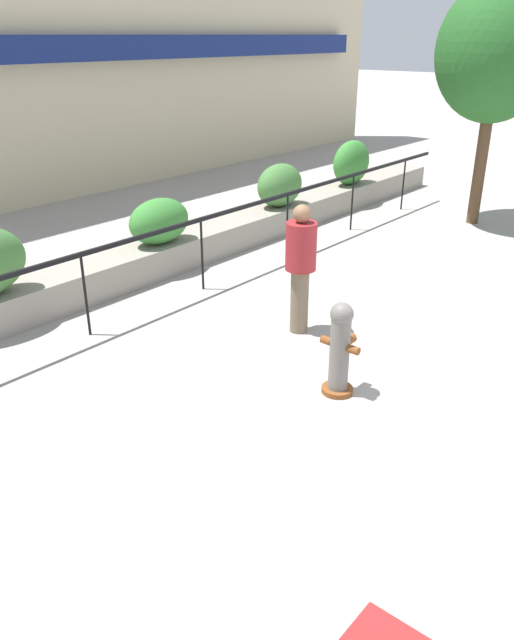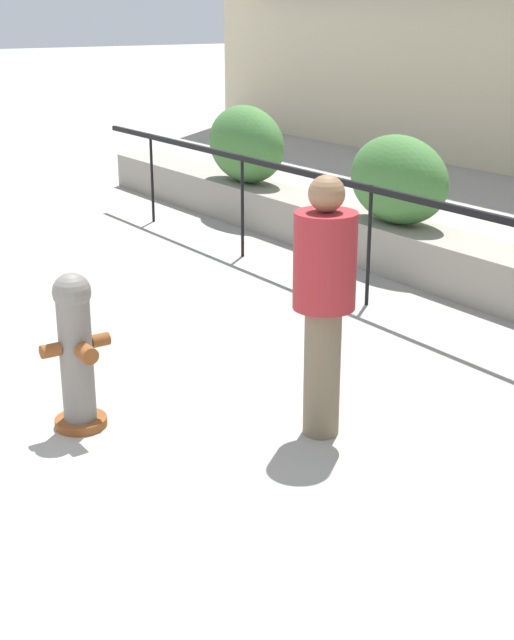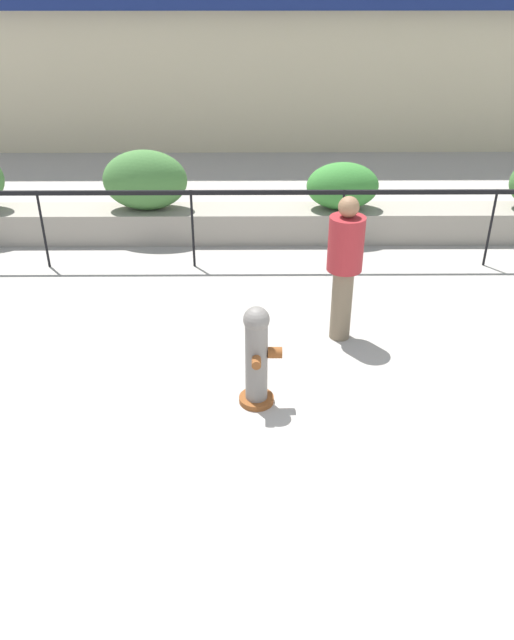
# 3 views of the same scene
# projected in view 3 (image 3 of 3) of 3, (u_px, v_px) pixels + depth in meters

# --- Properties ---
(ground_plane) EXTENTS (120.00, 120.00, 0.00)m
(ground_plane) POSITION_uv_depth(u_px,v_px,m) (415.00, 519.00, 4.97)
(ground_plane) COLOR #9E9991
(planter_wall_low) EXTENTS (18.00, 0.70, 0.50)m
(planter_wall_low) POSITION_uv_depth(u_px,v_px,m) (332.00, 223.00, 10.08)
(planter_wall_low) COLOR gray
(planter_wall_low) RESTS_ON ground
(fence_railing_segment) EXTENTS (15.00, 0.05, 1.15)m
(fence_railing_segment) POSITION_uv_depth(u_px,v_px,m) (344.00, 199.00, 8.74)
(fence_railing_segment) COLOR black
(fence_railing_segment) RESTS_ON ground
(hedge_bush_1) EXTENTS (1.32, 0.70, 0.94)m
(hedge_bush_1) POSITION_uv_depth(u_px,v_px,m) (145.00, 180.00, 9.70)
(hedge_bush_1) COLOR #427538
(hedge_bush_1) RESTS_ON planter_wall_low
(hedge_bush_2) EXTENTS (1.13, 0.70, 0.74)m
(hedge_bush_2) POSITION_uv_depth(u_px,v_px,m) (343.00, 186.00, 9.77)
(hedge_bush_2) COLOR #387F33
(hedge_bush_2) RESTS_ON planter_wall_low
(fire_hydrant) EXTENTS (0.43, 0.47, 1.08)m
(fire_hydrant) POSITION_uv_depth(u_px,v_px,m) (257.00, 356.00, 6.06)
(fire_hydrant) COLOR brown
(fire_hydrant) RESTS_ON ground
(pedestrian) EXTENTS (0.54, 0.54, 1.73)m
(pedestrian) POSITION_uv_depth(u_px,v_px,m) (345.00, 261.00, 6.97)
(pedestrian) COLOR brown
(pedestrian) RESTS_ON ground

